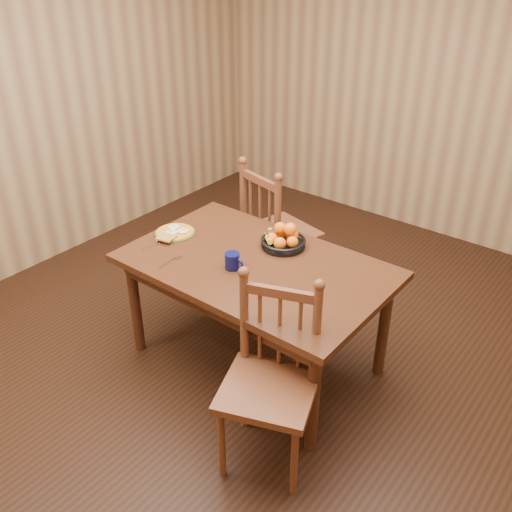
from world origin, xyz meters
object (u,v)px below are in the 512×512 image
Objects in this scene: chair_far at (277,232)px; coffee_mug at (233,261)px; chair_near at (270,382)px; dining_table at (256,275)px; breakfast_plate at (175,232)px; fruit_bowl at (283,239)px.

chair_far is 0.99m from coffee_mug.
chair_near is 0.80m from coffee_mug.
chair_far is at bearing 117.80° from dining_table.
fruit_bowl is at bearing 25.07° from breakfast_plate.
chair_near reaches higher than breakfast_plate.
chair_far is 0.87m from breakfast_plate.
fruit_bowl is at bearing 88.95° from dining_table.
chair_far reaches higher than fruit_bowl.
breakfast_plate is at bearing 170.81° from coffee_mug.
coffee_mug reaches higher than breakfast_plate.
chair_far is at bearing 110.29° from coffee_mug.
fruit_bowl reaches higher than breakfast_plate.
dining_table is at bearing 3.33° from breakfast_plate.
chair_far is 0.69m from fruit_bowl.
breakfast_plate is 0.73m from fruit_bowl.
coffee_mug is at bearing 124.13° from chair_near.
chair_near is 1.03m from fruit_bowl.
chair_near is 1.33m from breakfast_plate.
coffee_mug is at bearing -100.48° from fruit_bowl.
chair_near is at bearing 138.82° from chair_far.
fruit_bowl is (0.66, 0.31, 0.04)m from breakfast_plate.
chair_near is 3.56× the size of fruit_bowl.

